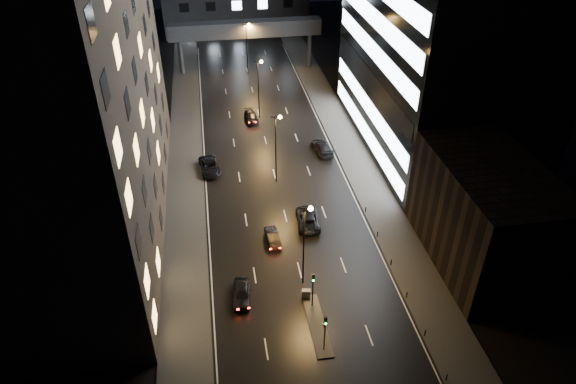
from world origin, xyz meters
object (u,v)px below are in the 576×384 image
car_away_c (210,166)px  utility_cabinet (306,294)px  car_away_d (251,117)px  car_toward_a (308,218)px  car_away_b (273,237)px  car_away_a (242,293)px  car_toward_b (322,147)px

car_away_c → utility_cabinet: car_away_c is taller
car_away_d → car_toward_a: bearing=-87.4°
car_away_b → car_toward_a: size_ratio=0.68×
car_away_d → car_away_a: bearing=-102.5°
car_away_b → utility_cabinet: car_away_b is taller
car_away_b → utility_cabinet: size_ratio=3.67×
car_toward_a → car_toward_b: (5.54, 16.85, 0.03)m
utility_cabinet → car_away_d: bearing=103.3°
car_away_a → car_away_c: bearing=100.6°
car_away_a → car_away_b: bearing=67.9°
car_away_d → car_toward_b: bearing=-57.4°
car_away_a → car_away_c: 25.58m
car_toward_b → utility_cabinet: car_toward_b is taller
car_away_d → car_away_b: bearing=-96.6°
car_away_c → car_toward_a: 18.26m
car_away_a → car_away_b: car_away_a is taller
car_away_c → car_away_d: 16.71m
car_away_c → car_away_d: bearing=56.3°
car_toward_b → utility_cabinet: 30.32m
car_away_b → car_away_d: (0.75, 31.90, 0.04)m
car_toward_a → car_toward_b: car_toward_b is taller
utility_cabinet → car_away_c: bearing=119.9°
utility_cabinet → car_toward_a: bearing=89.5°
utility_cabinet → car_toward_b: bearing=85.8°
car_toward_a → utility_cabinet: (-2.60, -12.37, -0.12)m
car_toward_a → utility_cabinet: bearing=82.7°
car_away_b → car_away_d: size_ratio=0.83×
car_away_b → car_toward_b: 22.16m
car_away_a → car_away_d: size_ratio=0.95×
car_away_b → car_away_c: size_ratio=0.69×
car_away_d → car_away_c: bearing=-121.9°
car_toward_a → car_toward_b: 17.73m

